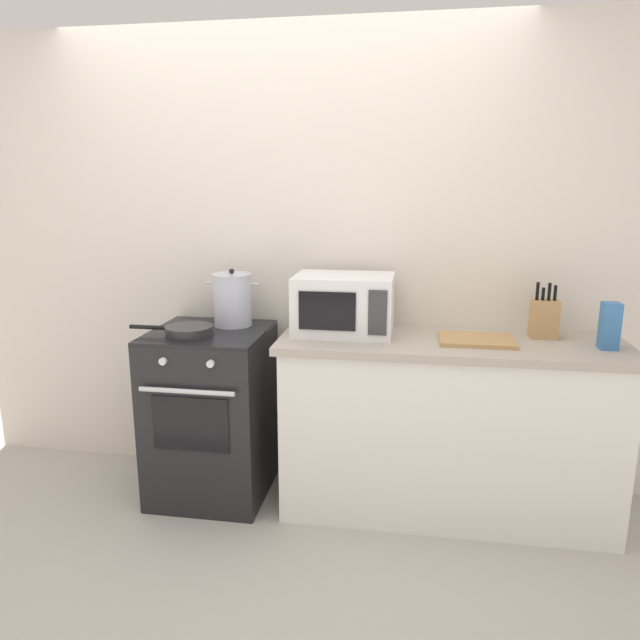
{
  "coord_description": "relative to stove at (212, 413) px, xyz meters",
  "views": [
    {
      "loc": [
        0.72,
        -2.28,
        1.68
      ],
      "look_at": [
        0.25,
        0.6,
        1.0
      ],
      "focal_mm": 33.19,
      "sensor_mm": 36.0,
      "label": 1
    }
  ],
  "objects": [
    {
      "name": "back_wall",
      "position": [
        0.65,
        0.37,
        0.79
      ],
      "size": [
        4.4,
        0.1,
        2.5
      ],
      "primitive_type": "cube",
      "color": "silver",
      "rests_on": "ground_plane"
    },
    {
      "name": "ground_plane",
      "position": [
        0.35,
        -0.6,
        -0.46
      ],
      "size": [
        10.0,
        10.0,
        0.0
      ],
      "primitive_type": "plane",
      "color": "#B2ADA3"
    },
    {
      "name": "countertop_right",
      "position": [
        1.25,
        0.02,
        0.44
      ],
      "size": [
        1.7,
        0.6,
        0.04
      ],
      "primitive_type": "cube",
      "color": "#ADA393",
      "rests_on": "lower_cabinet_right"
    },
    {
      "name": "knife_block",
      "position": [
        1.71,
        0.14,
        0.56
      ],
      "size": [
        0.13,
        0.1,
        0.28
      ],
      "color": "tan",
      "rests_on": "countertop_right"
    },
    {
      "name": "stock_pot",
      "position": [
        0.09,
        0.14,
        0.6
      ],
      "size": [
        0.29,
        0.21,
        0.31
      ],
      "color": "silver",
      "rests_on": "stove"
    },
    {
      "name": "pasta_box",
      "position": [
        1.96,
        -0.03,
        0.57
      ],
      "size": [
        0.08,
        0.08,
        0.22
      ],
      "primitive_type": "cube",
      "color": "teal",
      "rests_on": "countertop_right"
    },
    {
      "name": "stove",
      "position": [
        0.0,
        0.0,
        0.0
      ],
      "size": [
        0.6,
        0.64,
        0.92
      ],
      "color": "black",
      "rests_on": "ground_plane"
    },
    {
      "name": "frying_pan",
      "position": [
        -0.07,
        -0.11,
        0.48
      ],
      "size": [
        0.44,
        0.24,
        0.05
      ],
      "color": "#28282B",
      "rests_on": "stove"
    },
    {
      "name": "cutting_board",
      "position": [
        1.37,
        0.0,
        0.47
      ],
      "size": [
        0.36,
        0.26,
        0.02
      ],
      "primitive_type": "cube",
      "color": "tan",
      "rests_on": "countertop_right"
    },
    {
      "name": "microwave",
      "position": [
        0.71,
        0.08,
        0.61
      ],
      "size": [
        0.5,
        0.37,
        0.3
      ],
      "color": "white",
      "rests_on": "countertop_right"
    },
    {
      "name": "lower_cabinet_right",
      "position": [
        1.25,
        0.02,
        -0.02
      ],
      "size": [
        1.64,
        0.56,
        0.88
      ],
      "primitive_type": "cube",
      "color": "white",
      "rests_on": "ground_plane"
    }
  ]
}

